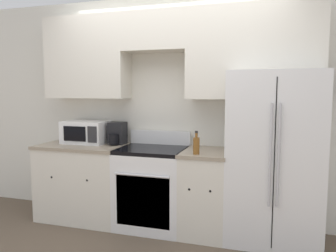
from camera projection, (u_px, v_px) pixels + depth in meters
name	position (u px, v px, depth m)	size (l,w,h in m)	color
ground_plane	(159.00, 239.00, 3.35)	(12.00, 12.00, 0.00)	brown
wall_back	(176.00, 87.00, 3.73)	(8.00, 0.39, 2.60)	silver
lower_cabinets_left	(84.00, 181.00, 3.90)	(1.02, 0.64, 0.89)	silver
lower_cabinets_right	(205.00, 192.00, 3.48)	(0.49, 0.64, 0.89)	silver
oven_range	(152.00, 187.00, 3.65)	(0.73, 0.65, 1.05)	white
refrigerator	(273.00, 157.00, 3.28)	(0.90, 0.75, 1.71)	white
microwave	(86.00, 132.00, 3.94)	(0.52, 0.36, 0.27)	white
bottle	(196.00, 145.00, 3.24)	(0.06, 0.06, 0.23)	brown
paper_towel_holder	(117.00, 134.00, 3.86)	(0.18, 0.25, 0.26)	black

